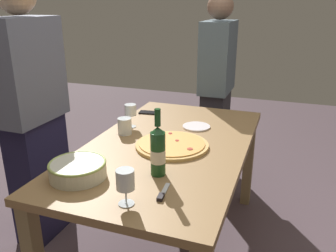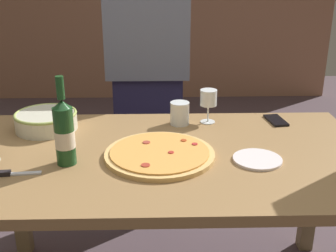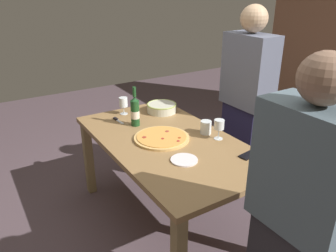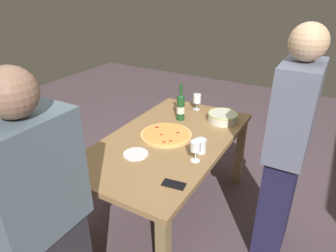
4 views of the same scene
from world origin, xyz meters
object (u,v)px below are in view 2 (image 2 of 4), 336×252
wine_bottle (64,132)px  pizza_knife (12,173)px  person_host (148,72)px  cell_phone (276,120)px  serving_bowl (46,120)px  side_plate (257,159)px  pizza (160,154)px  wine_glass_by_bottle (208,99)px  dining_table (168,174)px  cup_amber (180,113)px

wine_bottle → pizza_knife: 0.23m
person_host → cell_phone: bearing=41.8°
serving_bowl → side_plate: 0.93m
wine_bottle → person_host: 1.00m
pizza → wine_glass_by_bottle: (0.22, 0.37, 0.10)m
serving_bowl → wine_bottle: bearing=-65.9°
dining_table → wine_bottle: wine_bottle is taller
wine_glass_by_bottle → person_host: bearing=117.3°
wine_bottle → cup_amber: size_ratio=3.19×
serving_bowl → cup_amber: cup_amber is taller
serving_bowl → cell_phone: serving_bowl is taller
cup_amber → wine_glass_by_bottle: bearing=8.6°
wine_bottle → cell_phone: wine_bottle is taller
pizza_knife → wine_glass_by_bottle: bearing=34.1°
side_plate → person_host: bearing=113.8°
side_plate → cell_phone: 0.45m
serving_bowl → side_plate: serving_bowl is taller
pizza → serving_bowl: 0.58m
cup_amber → person_host: 0.59m
wine_bottle → side_plate: 0.71m
dining_table → wine_glass_by_bottle: size_ratio=10.35×
serving_bowl → cup_amber: 0.59m
cup_amber → pizza_knife: cup_amber is taller
pizza_knife → wine_bottle: bearing=26.8°
serving_bowl → side_plate: size_ratio=1.48×
pizza → cup_amber: (0.09, 0.35, 0.04)m
person_host → pizza: bearing=-2.3°
wine_bottle → person_host: size_ratio=0.20×
wine_bottle → side_plate: size_ratio=1.80×
dining_table → cup_amber: (0.06, 0.31, 0.14)m
dining_table → wine_glass_by_bottle: (0.19, 0.33, 0.21)m
serving_bowl → side_plate: (0.86, -0.34, -0.04)m
wine_bottle → pizza_knife: wine_bottle is taller
wine_bottle → pizza_knife: (-0.17, -0.09, -0.12)m
pizza_knife → person_host: (0.45, 1.05, 0.09)m
cup_amber → side_plate: bearing=-55.3°
serving_bowl → cell_phone: (1.04, 0.07, -0.04)m
cup_amber → cell_phone: size_ratio=0.72×
cell_phone → person_host: 0.82m
wine_bottle → person_host: person_host is taller
pizza → person_host: 0.92m
wine_glass_by_bottle → person_host: 0.62m
serving_bowl → pizza_knife: serving_bowl is taller
pizza → serving_bowl: size_ratio=1.55×
serving_bowl → wine_glass_by_bottle: (0.72, 0.07, 0.07)m
cup_amber → person_host: person_host is taller
pizza → side_plate: 0.37m
wine_bottle → cup_amber: (0.43, 0.39, -0.07)m
side_plate → pizza_knife: 0.88m
cup_amber → side_plate: 0.48m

